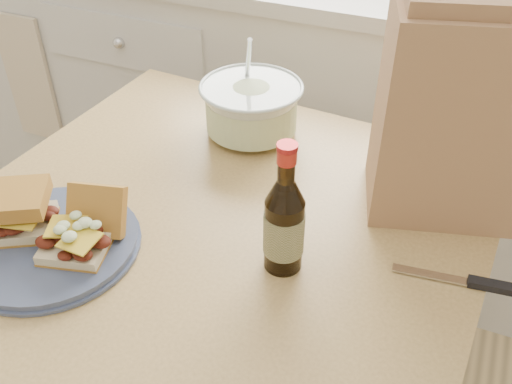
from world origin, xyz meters
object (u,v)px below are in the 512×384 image
at_px(plate, 50,244).
at_px(paper_bag, 466,114).
at_px(beer_bottle, 284,223).
at_px(coleslaw_bowl, 251,110).
at_px(dining_table, 214,269).

xyz_separation_m(plate, paper_bag, (0.59, 0.39, 0.18)).
bearing_deg(plate, beer_bottle, 17.47).
relative_size(plate, coleslaw_bowl, 1.32).
bearing_deg(beer_bottle, dining_table, 140.77).
xyz_separation_m(dining_table, plate, (-0.22, -0.16, 0.12)).
distance_m(dining_table, beer_bottle, 0.26).
xyz_separation_m(plate, coleslaw_bowl, (0.17, 0.47, 0.05)).
bearing_deg(paper_bag, beer_bottle, -144.08).
relative_size(plate, paper_bag, 0.79).
distance_m(coleslaw_bowl, beer_bottle, 0.41).
relative_size(coleslaw_bowl, paper_bag, 0.59).
height_order(plate, beer_bottle, beer_bottle).
bearing_deg(dining_table, coleslaw_bowl, 104.37).
relative_size(dining_table, plate, 3.39).
bearing_deg(dining_table, beer_bottle, -11.15).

